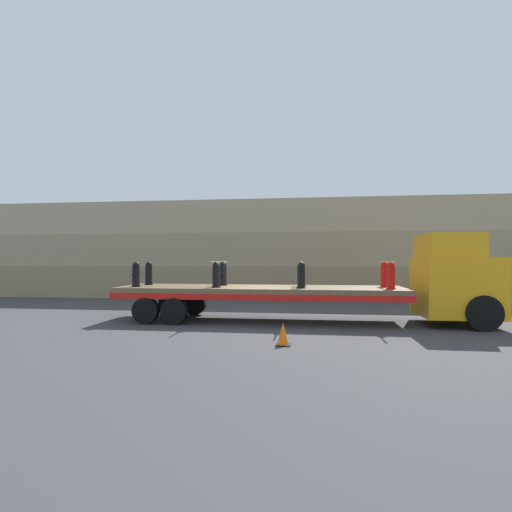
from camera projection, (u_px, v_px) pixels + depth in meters
ground_plane at (260, 321)px, 13.89m from camera, size 120.00×120.00×0.00m
rock_cliff at (279, 250)px, 22.45m from camera, size 60.00×3.30×5.41m
truck_cab at (457, 279)px, 13.04m from camera, size 2.31×2.56×2.96m
flatbed_trailer at (244, 293)px, 13.97m from camera, size 9.80×2.64×1.19m
fire_hydrant_black_near_0 at (136, 275)px, 13.92m from camera, size 0.31×0.46×0.87m
fire_hydrant_black_far_0 at (149, 273)px, 15.03m from camera, size 0.31×0.46×0.87m
fire_hydrant_black_near_1 at (216, 275)px, 13.54m from camera, size 0.31×0.46×0.87m
fire_hydrant_black_far_1 at (223, 274)px, 14.65m from camera, size 0.31×0.46×0.87m
fire_hydrant_black_near_2 at (301, 275)px, 13.16m from camera, size 0.31×0.46×0.87m
fire_hydrant_black_far_2 at (302, 274)px, 14.27m from camera, size 0.31×0.46×0.87m
fire_hydrant_red_near_3 at (391, 276)px, 12.78m from camera, size 0.31×0.46×0.87m
fire_hydrant_red_far_3 at (384, 275)px, 13.89m from camera, size 0.31×0.46×0.87m
cargo_strap_rear at (220, 262)px, 14.10m from camera, size 0.05×2.75×0.01m
cargo_strap_middle at (301, 262)px, 13.72m from camera, size 0.05×2.75×0.01m
cargo_strap_front at (387, 262)px, 13.34m from camera, size 0.05×2.75×0.01m
traffic_cone at (283, 334)px, 9.88m from camera, size 0.37×0.37×0.56m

